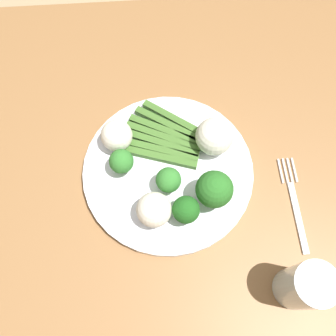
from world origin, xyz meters
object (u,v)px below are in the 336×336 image
(asparagus_bundle, at_px, (164,138))
(broccoli_right, at_px, (183,210))
(broccoli_front, at_px, (121,162))
(cauliflower_outer_edge, at_px, (154,210))
(cauliflower_near_fork, at_px, (117,135))
(cauliflower_back, at_px, (214,136))
(fork, at_px, (294,202))
(broccoli_front_left, at_px, (169,180))
(plate, at_px, (168,171))
(water_glass, at_px, (304,286))
(broccoli_left, at_px, (214,188))
(dining_table, at_px, (181,219))

(asparagus_bundle, height_order, broccoli_right, broccoli_right)
(broccoli_front, bearing_deg, cauliflower_outer_edge, -60.01)
(cauliflower_near_fork, relative_size, cauliflower_outer_edge, 0.97)
(cauliflower_back, bearing_deg, fork, -40.72)
(broccoli_front_left, bearing_deg, broccoli_front, 153.15)
(asparagus_bundle, relative_size, fork, 0.96)
(plate, height_order, cauliflower_outer_edge, cauliflower_outer_edge)
(cauliflower_outer_edge, relative_size, cauliflower_back, 0.87)
(asparagus_bundle, xyz_separation_m, broccoli_front, (-0.07, -0.05, 0.02))
(fork, height_order, water_glass, water_glass)
(broccoli_right, xyz_separation_m, broccoli_left, (0.05, 0.03, 0.01))
(broccoli_front_left, relative_size, fork, 0.30)
(asparagus_bundle, relative_size, broccoli_front_left, 3.17)
(asparagus_bundle, bearing_deg, cauliflower_back, -166.36)
(cauliflower_outer_edge, bearing_deg, water_glass, -32.07)
(plate, height_order, asparagus_bundle, asparagus_bundle)
(asparagus_bundle, distance_m, fork, 0.24)
(cauliflower_outer_edge, xyz_separation_m, fork, (0.23, 0.01, -0.04))
(broccoli_right, relative_size, water_glass, 0.51)
(cauliflower_near_fork, distance_m, cauliflower_back, 0.16)
(broccoli_front, relative_size, broccoli_front_left, 0.98)
(plate, bearing_deg, broccoli_left, -38.49)
(fork, bearing_deg, cauliflower_back, 48.52)
(broccoli_front, distance_m, broccoli_left, 0.15)
(broccoli_right, bearing_deg, broccoli_left, 29.37)
(broccoli_front, bearing_deg, fork, -15.06)
(broccoli_front, distance_m, cauliflower_near_fork, 0.05)
(asparagus_bundle, height_order, broccoli_left, broccoli_left)
(fork, relative_size, water_glass, 1.60)
(broccoli_left, bearing_deg, water_glass, -54.12)
(broccoli_front_left, xyz_separation_m, cauliflower_back, (0.08, 0.07, 0.00))
(asparagus_bundle, xyz_separation_m, water_glass, (0.18, -0.26, 0.03))
(dining_table, distance_m, broccoli_left, 0.18)
(dining_table, distance_m, asparagus_bundle, 0.18)
(dining_table, xyz_separation_m, water_glass, (0.15, -0.15, 0.17))
(cauliflower_outer_edge, bearing_deg, broccoli_front_left, 61.03)
(broccoli_left, distance_m, cauliflower_back, 0.09)
(plate, relative_size, fork, 1.74)
(broccoli_right, xyz_separation_m, water_glass, (0.16, -0.12, 0.01))
(cauliflower_near_fork, relative_size, cauliflower_back, 0.84)
(water_glass, bearing_deg, cauliflower_outer_edge, 147.93)
(plate, bearing_deg, dining_table, -68.44)
(asparagus_bundle, height_order, cauliflower_back, cauliflower_back)
(plate, height_order, fork, plate)
(plate, bearing_deg, broccoli_right, -77.56)
(broccoli_front, bearing_deg, dining_table, -32.65)
(plate, bearing_deg, broccoli_front_left, -92.46)
(dining_table, distance_m, plate, 0.13)
(broccoli_left, distance_m, water_glass, 0.19)
(plate, xyz_separation_m, broccoli_front_left, (-0.00, -0.03, 0.04))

